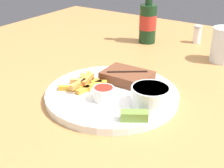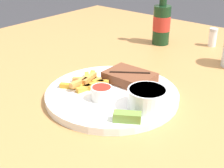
# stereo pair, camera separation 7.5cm
# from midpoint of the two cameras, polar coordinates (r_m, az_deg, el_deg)

# --- Properties ---
(dining_table) EXTENTS (1.53, 1.58, 0.73)m
(dining_table) POSITION_cam_midpoint_polar(r_m,az_deg,el_deg) (0.79, -2.72, -6.06)
(dining_table) COLOR #A87542
(dining_table) RESTS_ON ground_plane
(dinner_plate) EXTENTS (0.32, 0.32, 0.02)m
(dinner_plate) POSITION_cam_midpoint_polar(r_m,az_deg,el_deg) (0.76, -2.81, -2.03)
(dinner_plate) COLOR white
(dinner_plate) RESTS_ON dining_table
(steak_portion) EXTENTS (0.12, 0.09, 0.03)m
(steak_portion) POSITION_cam_midpoint_polar(r_m,az_deg,el_deg) (0.81, -0.11, 1.39)
(steak_portion) COLOR brown
(steak_portion) RESTS_ON dinner_plate
(fries_pile) EXTENTS (0.09, 0.12, 0.02)m
(fries_pile) POSITION_cam_midpoint_polar(r_m,az_deg,el_deg) (0.79, -7.66, 0.11)
(fries_pile) COLOR #CE863E
(fries_pile) RESTS_ON dinner_plate
(coleslaw_cup) EXTENTS (0.09, 0.09, 0.05)m
(coleslaw_cup) POSITION_cam_midpoint_polar(r_m,az_deg,el_deg) (0.69, 3.93, -2.16)
(coleslaw_cup) COLOR white
(coleslaw_cup) RESTS_ON dinner_plate
(dipping_sauce_cup) EXTENTS (0.05, 0.05, 0.03)m
(dipping_sauce_cup) POSITION_cam_midpoint_polar(r_m,az_deg,el_deg) (0.72, -4.56, -1.74)
(dipping_sauce_cup) COLOR silver
(dipping_sauce_cup) RESTS_ON dinner_plate
(pickle_spear) EXTENTS (0.06, 0.05, 0.02)m
(pickle_spear) POSITION_cam_midpoint_polar(r_m,az_deg,el_deg) (0.64, 0.72, -5.94)
(pickle_spear) COLOR olive
(pickle_spear) RESTS_ON dinner_plate
(fork_utensil) EXTENTS (0.12, 0.08, 0.00)m
(fork_utensil) POSITION_cam_midpoint_polar(r_m,az_deg,el_deg) (0.77, -9.20, -1.07)
(fork_utensil) COLOR #B7B7BC
(fork_utensil) RESTS_ON dinner_plate
(beer_bottle) EXTENTS (0.06, 0.06, 0.22)m
(beer_bottle) POSITION_cam_midpoint_polar(r_m,az_deg,el_deg) (1.15, 4.69, 11.36)
(beer_bottle) COLOR #143319
(beer_bottle) RESTS_ON dining_table
(drinking_glass) EXTENTS (0.08, 0.08, 0.11)m
(drinking_glass) POSITION_cam_midpoint_polar(r_m,az_deg,el_deg) (1.02, 17.79, 6.78)
(drinking_glass) COLOR silver
(drinking_glass) RESTS_ON dining_table
(salt_shaker) EXTENTS (0.03, 0.03, 0.07)m
(salt_shaker) POSITION_cam_midpoint_polar(r_m,az_deg,el_deg) (1.18, 13.59, 8.82)
(salt_shaker) COLOR white
(salt_shaker) RESTS_ON dining_table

